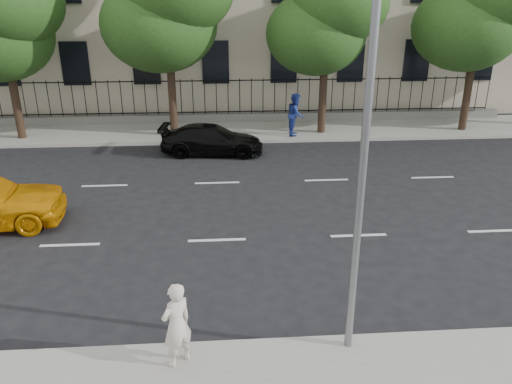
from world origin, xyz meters
TOP-DOWN VIEW (x-y plane):
  - ground at (0.00, 0.00)m, footprint 120.00×120.00m
  - far_sidewalk at (0.00, 14.00)m, footprint 60.00×4.00m
  - lane_markings at (0.00, 4.75)m, footprint 49.60×4.62m
  - iron_fence at (0.00, 15.70)m, footprint 30.00×0.50m
  - street_light at (2.50, -1.77)m, footprint 0.25×3.32m
  - tree_b at (-8.96, 13.36)m, footprint 5.53×5.12m
  - tree_d at (5.04, 13.36)m, footprint 5.34×4.94m
  - black_sedan at (-0.20, 10.54)m, footprint 4.46×2.19m
  - woman_near at (-0.67, -2.56)m, footprint 0.71×0.69m
  - pedestrian_far at (3.68, 12.79)m, footprint 0.92×1.08m

SIDE VIEW (x-z plane):
  - ground at x=0.00m, z-range 0.00..0.00m
  - lane_markings at x=0.00m, z-range 0.00..0.01m
  - far_sidewalk at x=0.00m, z-range 0.00..0.15m
  - black_sedan at x=-0.20m, z-range 0.00..1.25m
  - iron_fence at x=0.00m, z-range -0.45..1.75m
  - woman_near at x=-0.67m, z-range 0.15..1.79m
  - pedestrian_far at x=3.68m, z-range 0.15..2.10m
  - street_light at x=2.50m, z-range 1.12..9.17m
  - tree_d at x=5.04m, z-range 1.42..10.26m
  - tree_b at x=-8.96m, z-range 1.35..10.33m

